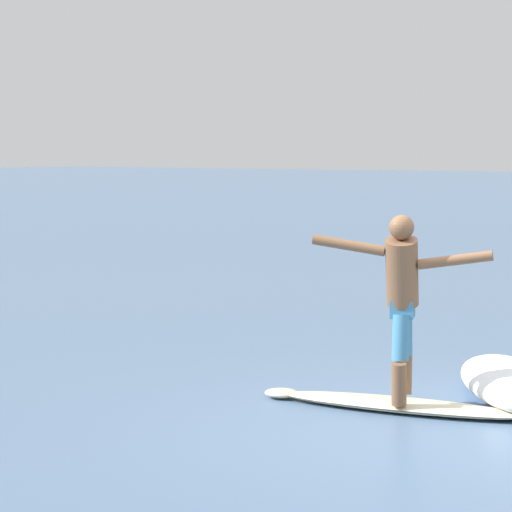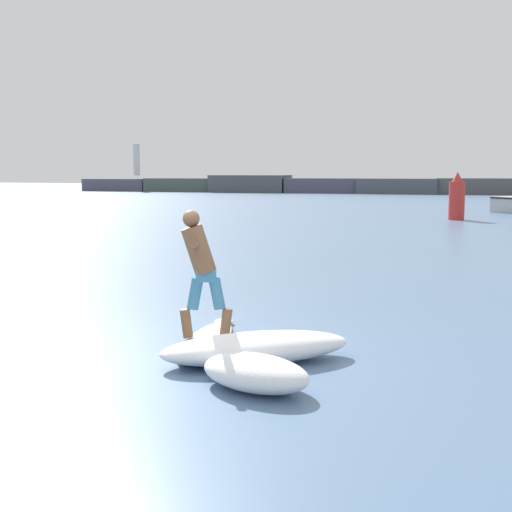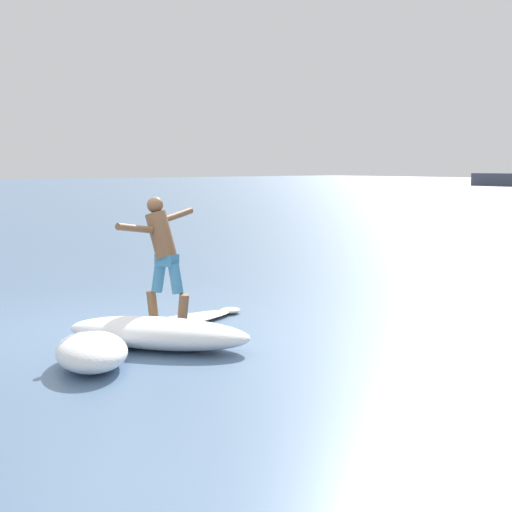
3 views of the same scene
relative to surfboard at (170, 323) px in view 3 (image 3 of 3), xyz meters
The scene contains 5 objects.
ground_plane 0.74m from the surfboard, 117.09° to the right, with size 200.00×200.00×0.00m, color slate.
surfboard is the anchor object (origin of this frame).
surfer 1.01m from the surfboard, 129.65° to the right, with size 0.82×1.47×1.65m.
wave_foam_at_tail 2.06m from the surfboard, 54.76° to the right, with size 1.46×1.19×0.35m.
wave_foam_at_nose 1.14m from the surfboard, 38.23° to the right, with size 2.34×2.01×0.35m.
Camera 3 is at (8.45, -4.17, 2.15)m, focal length 50.00 mm.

